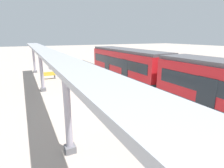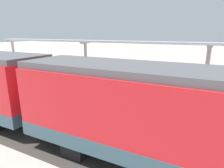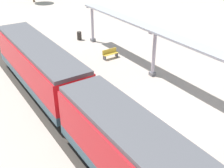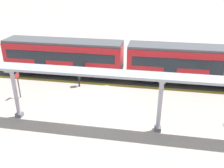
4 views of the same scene
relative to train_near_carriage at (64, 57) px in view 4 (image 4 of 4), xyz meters
name	(u,v)px [view 4 (image 4 of 4)]	position (x,y,z in m)	size (l,w,h in m)	color
ground_plane	(95,102)	(5.15, 4.36, -1.83)	(176.00, 176.00, 0.00)	#B4A497
tactile_edge_strip	(104,84)	(1.82, 4.36, -1.82)	(0.44, 36.64, 0.01)	gold
trackbed	(107,77)	(-0.01, 4.36, -1.82)	(3.20, 48.64, 0.01)	#38332D
train_near_carriage	(64,57)	(0.00, 0.00, 0.00)	(2.65, 11.57, 3.48)	red
train_far_carriage	(192,64)	(0.00, 12.15, 0.00)	(2.65, 11.57, 3.48)	red
canopy_pillar_second	(15,93)	(8.26, -0.42, 0.06)	(1.10, 0.44, 3.72)	slate
canopy_pillar_third	(160,105)	(8.26, 9.29, 0.06)	(1.10, 0.44, 3.72)	slate
canopy_beam	(84,72)	(8.26, 4.54, 1.97)	(1.20, 29.48, 0.16)	#A8AAB2
platform_info_sign	(18,83)	(5.51, -1.87, -0.50)	(0.56, 0.10, 2.20)	#4C4C51
passenger_waiting_near_edge	(79,76)	(2.56, 2.27, -0.79)	(0.52, 0.42, 1.66)	#271D32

